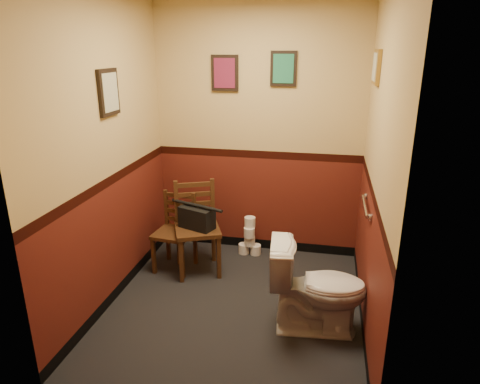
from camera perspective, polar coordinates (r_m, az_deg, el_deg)
floor at (r=3.98m, az=-0.75°, el=-14.94°), size 2.20×2.40×0.00m
wall_back at (r=4.56m, az=2.42°, el=7.98°), size 2.20×0.00×2.70m
wall_front at (r=2.31m, az=-7.25°, el=-3.24°), size 2.20×0.00×2.70m
wall_left at (r=3.80m, az=-17.34°, el=4.88°), size 0.00×2.40×2.70m
wall_right at (r=3.36m, az=17.83°, el=3.06°), size 0.00×2.40×2.70m
grab_bar at (r=3.71m, az=16.39°, el=-1.81°), size 0.05×0.56×0.06m
framed_print_back_a at (r=4.54m, az=-2.05°, el=15.57°), size 0.28×0.04×0.36m
framed_print_back_b at (r=4.43m, az=5.82°, el=16.05°), size 0.26×0.04×0.34m
framed_print_left at (r=3.79m, az=-17.09°, el=12.59°), size 0.04×0.30×0.38m
framed_print_right at (r=3.84m, az=17.74°, el=15.61°), size 0.04×0.34×0.28m
toilet at (r=3.55m, az=10.28°, el=-12.49°), size 0.81×0.50×0.76m
toilet_brush at (r=3.70m, az=12.90°, el=-17.20°), size 0.11×0.11×0.39m
chair_left at (r=4.46m, az=-8.59°, el=-5.28°), size 0.41×0.41×0.80m
chair_right at (r=4.37m, az=-5.77°, el=-4.77°), size 0.57×0.57×0.93m
handbag at (r=4.28m, az=-5.77°, el=-3.40°), size 0.38×0.28×0.25m
tp_stack at (r=4.77m, az=1.30°, el=-6.24°), size 0.25×0.15×0.44m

